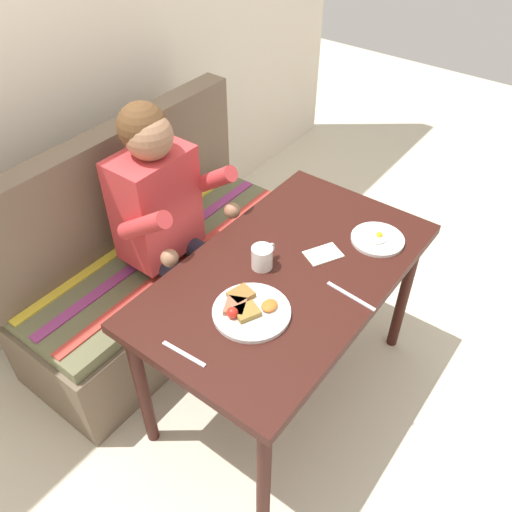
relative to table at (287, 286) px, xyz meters
name	(u,v)px	position (x,y,z in m)	size (l,w,h in m)	color
ground_plane	(282,385)	(0.00, 0.00, -0.65)	(8.00, 8.00, 0.00)	beige
back_wall	(38,41)	(0.00, 1.27, 0.65)	(4.40, 0.10, 2.60)	beige
table	(287,286)	(0.00, 0.00, 0.00)	(1.20, 0.70, 0.73)	#351510
couch	(156,266)	(0.00, 0.76, -0.32)	(1.44, 0.56, 1.00)	brown
person	(168,214)	(-0.03, 0.59, 0.09)	(0.45, 0.61, 1.21)	#C83739
plate_breakfast	(249,310)	(-0.26, -0.02, 0.10)	(0.27, 0.27, 0.05)	white
plate_eggs	(378,239)	(0.35, -0.19, 0.09)	(0.21, 0.21, 0.04)	white
coffee_mug	(262,257)	(-0.04, 0.09, 0.13)	(0.12, 0.08, 0.09)	white
napkin	(323,254)	(0.15, -0.06, 0.09)	(0.14, 0.09, 0.01)	silver
fork	(184,354)	(-0.52, 0.04, 0.08)	(0.01, 0.17, 0.01)	silver
knife	(351,296)	(0.02, -0.25, 0.08)	(0.01, 0.20, 0.01)	silver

